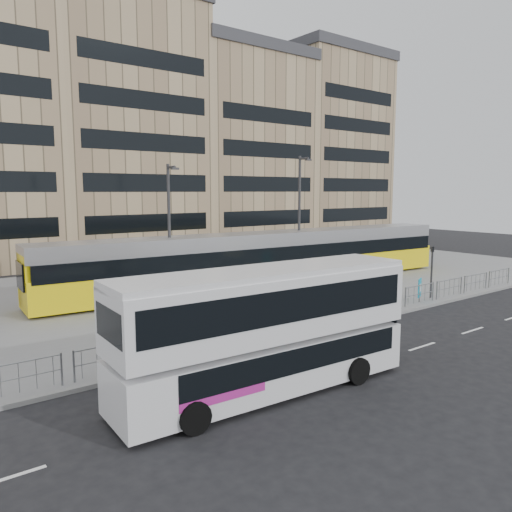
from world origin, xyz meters
TOP-DOWN VIEW (x-y plane):
  - ground at (0.00, 0.00)m, footprint 120.00×120.00m
  - plaza at (0.00, 12.00)m, footprint 64.00×24.00m
  - kerb at (0.00, 0.05)m, footprint 64.00×0.25m
  - building_row at (1.55, 34.27)m, footprint 70.40×18.40m
  - pedestrian_barrier at (2.00, 0.50)m, footprint 32.07×0.07m
  - road_markings at (1.00, -4.00)m, footprint 62.00×0.12m
  - double_decker_bus at (-6.19, -3.77)m, footprint 10.27×2.97m
  - tram at (5.00, 10.20)m, footprint 30.60×4.89m
  - station_sign at (5.54, 0.92)m, footprint 1.99×0.49m
  - ad_panel at (8.71, 0.78)m, footprint 0.68×0.35m
  - pedestrian at (-4.18, 3.57)m, footprint 0.51×0.72m
  - traffic_light_west at (-1.89, 1.26)m, footprint 0.21×0.24m
  - traffic_light_east at (10.19, 1.02)m, footprint 0.22×0.24m
  - lamp_post_west at (-2.04, 10.66)m, footprint 0.45×1.04m
  - lamp_post_east at (7.81, 10.06)m, footprint 0.45×1.04m

SIDE VIEW (x-z plane):
  - ground at x=0.00m, z-range 0.00..0.00m
  - road_markings at x=1.00m, z-range 0.00..0.01m
  - kerb at x=0.00m, z-range -0.01..0.16m
  - plaza at x=0.00m, z-range 0.00..0.15m
  - ad_panel at x=8.71m, z-range 0.26..1.62m
  - pedestrian_barrier at x=2.00m, z-range 0.43..1.53m
  - pedestrian at x=-4.18m, z-range 0.15..2.04m
  - station_sign at x=5.54m, z-range 0.60..2.91m
  - tram at x=5.00m, z-range 0.16..3.75m
  - traffic_light_west at x=-1.89m, z-range 0.57..3.67m
  - traffic_light_east at x=10.19m, z-range 0.57..3.67m
  - double_decker_bus at x=-6.19m, z-range 0.17..4.23m
  - lamp_post_west at x=-2.04m, z-range 0.52..8.43m
  - lamp_post_east at x=7.81m, z-range 0.53..9.27m
  - building_row at x=1.55m, z-range -2.69..28.51m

